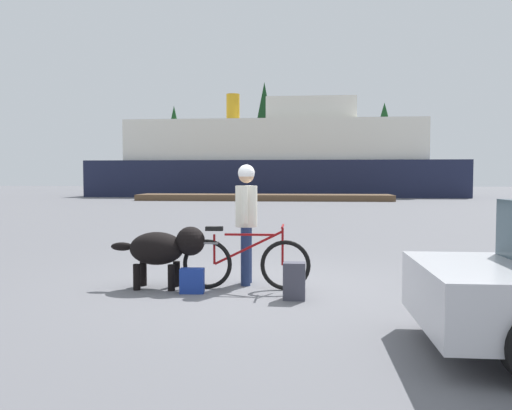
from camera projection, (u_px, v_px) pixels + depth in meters
The scene contains 13 objects.
ground_plane at pixel (254, 286), 7.64m from camera, with size 160.00×160.00×0.00m, color slate.
bicycle at pixel (245, 262), 7.37m from camera, with size 1.79×0.44×0.90m.
person_cyclist at pixel (246, 212), 7.70m from camera, with size 0.32×0.53×1.75m.
dog at pixel (164, 248), 7.44m from camera, with size 1.35×0.54×0.88m.
backpack at pixel (294, 281), 6.76m from camera, with size 0.28×0.20×0.48m, color #3F3F4C.
handbag_pannier at pixel (192, 281), 7.15m from camera, with size 0.32×0.18×0.33m, color navy.
dock_pier at pixel (264, 197), 35.36m from camera, with size 16.83×2.97×0.40m, color brown.
ferry_boat at pixel (277, 160), 43.91m from camera, with size 29.25×8.86×8.44m.
sailboat_moored at pixel (272, 190), 42.53m from camera, with size 6.58×1.84×7.28m.
pine_tree_far_left at pixel (174, 136), 61.29m from camera, with size 3.03×3.03×9.80m.
pine_tree_center at pixel (264, 125), 59.82m from camera, with size 3.71×3.71×12.25m.
pine_tree_far_right at pixel (384, 135), 61.08m from camera, with size 4.13×4.13×10.14m.
pine_tree_mid_back at pixel (353, 134), 66.39m from camera, with size 4.11×4.11×11.13m.
Camera 1 is at (0.72, -7.53, 1.57)m, focal length 37.14 mm.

